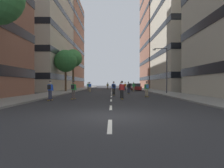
{
  "coord_description": "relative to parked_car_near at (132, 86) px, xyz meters",
  "views": [
    {
      "loc": [
        0.08,
        -8.66,
        1.53
      ],
      "look_at": [
        0.0,
        24.5,
        1.41
      ],
      "focal_mm": 29.76,
      "sensor_mm": 36.0,
      "label": 1
    }
  ],
  "objects": [
    {
      "name": "ground_plane",
      "position": [
        -5.26,
        -11.73,
        -0.7
      ],
      "size": [
        175.0,
        175.0,
        0.0
      ],
      "primitive_type": "plane",
      "color": "#28282B"
    },
    {
      "name": "sidewalk_left",
      "position": [
        -13.6,
        -8.09,
        -0.63
      ],
      "size": [
        3.77,
        80.21,
        0.14
      ],
      "primitive_type": "cube",
      "color": "gray",
      "rests_on": "ground_plane"
    },
    {
      "name": "sidewalk_right",
      "position": [
        3.09,
        -8.09,
        -0.63
      ],
      "size": [
        3.77,
        80.21,
        0.14
      ],
      "primitive_type": "cube",
      "color": "gray",
      "rests_on": "ground_plane"
    },
    {
      "name": "lane_markings",
      "position": [
        -5.26,
        -10.4,
        -0.7
      ],
      "size": [
        0.16,
        67.2,
        0.01
      ],
      "color": "silver",
      "rests_on": "ground_plane"
    },
    {
      "name": "building_left_mid",
      "position": [
        -23.21,
        -9.01,
        17.89
      ],
      "size": [
        15.57,
        19.51,
        37.0
      ],
      "color": "#B2A893",
      "rests_on": "ground_plane"
    },
    {
      "name": "building_left_far",
      "position": [
        -23.21,
        9.65,
        13.37
      ],
      "size": [
        15.57,
        18.96,
        27.96
      ],
      "color": "#9E6B51",
      "rests_on": "ground_plane"
    },
    {
      "name": "building_right_mid",
      "position": [
        12.7,
        -9.01,
        16.87
      ],
      "size": [
        15.57,
        17.65,
        34.95
      ],
      "color": "#B2A893",
      "rests_on": "ground_plane"
    },
    {
      "name": "building_right_far",
      "position": [
        12.7,
        9.65,
        17.21
      ],
      "size": [
        15.57,
        17.38,
        35.64
      ],
      "color": "brown",
      "rests_on": "ground_plane"
    },
    {
      "name": "parked_car_near",
      "position": [
        0.0,
        0.0,
        0.0
      ],
      "size": [
        1.82,
        4.4,
        1.52
      ],
      "color": "black",
      "rests_on": "ground_plane"
    },
    {
      "name": "parked_car_mid",
      "position": [
        0.0,
        -9.63,
        0.0
      ],
      "size": [
        1.82,
        4.4,
        1.52
      ],
      "color": "maroon",
      "rests_on": "ground_plane"
    },
    {
      "name": "street_tree_near",
      "position": [
        -13.6,
        -9.47,
        6.2
      ],
      "size": [
        3.88,
        3.88,
        8.75
      ],
      "color": "#4C3823",
      "rests_on": "sidewalk_left"
    },
    {
      "name": "street_tree_far",
      "position": [
        -13.6,
        -15.92,
        4.85
      ],
      "size": [
        4.03,
        4.03,
        7.45
      ],
      "color": "#4C3823",
      "rests_on": "sidewalk_left"
    },
    {
      "name": "streetlamp_right",
      "position": [
        2.34,
        -22.87,
        3.44
      ],
      "size": [
        2.13,
        0.3,
        6.5
      ],
      "color": "#3F3F44",
      "rests_on": "sidewalk_right"
    },
    {
      "name": "skater_0",
      "position": [
        -10.7,
        -33.07,
        0.32
      ],
      "size": [
        0.56,
        0.92,
        1.78
      ],
      "color": "brown",
      "rests_on": "ground_plane"
    },
    {
      "name": "skater_1",
      "position": [
        -9.18,
        -16.14,
        0.29
      ],
      "size": [
        0.57,
        0.92,
        1.78
      ],
      "color": "brown",
      "rests_on": "ground_plane"
    },
    {
      "name": "skater_2",
      "position": [
        -1.04,
        -14.02,
        0.29
      ],
      "size": [
        0.55,
        0.92,
        1.78
      ],
      "color": "brown",
      "rests_on": "ground_plane"
    },
    {
      "name": "skater_3",
      "position": [
        -4.96,
        -25.84,
        0.32
      ],
      "size": [
        0.54,
        0.91,
        1.78
      ],
      "color": "brown",
      "rests_on": "ground_plane"
    },
    {
      "name": "skater_4",
      "position": [
        -4.92,
        -13.97,
        0.32
      ],
      "size": [
        0.55,
        0.92,
        1.78
      ],
      "color": "brown",
      "rests_on": "ground_plane"
    },
    {
      "name": "skater_5",
      "position": [
        -1.28,
        -28.76,
        0.32
      ],
      "size": [
        0.56,
        0.92,
        1.78
      ],
      "color": "brown",
      "rests_on": "ground_plane"
    },
    {
      "name": "skater_6",
      "position": [
        -4.23,
        -31.74,
        0.29
      ],
      "size": [
        0.54,
        0.91,
        1.78
      ],
      "color": "brown",
      "rests_on": "ground_plane"
    },
    {
      "name": "skater_7",
      "position": [
        -2.71,
        -21.93,
        0.29
      ],
      "size": [
        0.54,
        0.91,
        1.78
      ],
      "color": "brown",
      "rests_on": "ground_plane"
    },
    {
      "name": "skater_8",
      "position": [
        -6.32,
        -1.18,
        0.32
      ],
      "size": [
        0.55,
        0.92,
        1.78
      ],
      "color": "brown",
      "rests_on": "ground_plane"
    },
    {
      "name": "skater_9",
      "position": [
        -8.88,
        -31.8,
        0.32
      ],
      "size": [
        0.57,
        0.92,
        1.78
      ],
      "color": "brown",
      "rests_on": "ground_plane"
    },
    {
      "name": "skater_10",
      "position": [
        -10.43,
        -8.92,
        0.29
      ],
      "size": [
        0.55,
        0.92,
        1.78
      ],
      "color": "brown",
      "rests_on": "ground_plane"
    },
    {
      "name": "skater_11",
      "position": [
        -3.28,
        -8.43,
        0.32
      ],
      "size": [
        0.57,
        0.92,
        1.78
      ],
      "color": "brown",
      "rests_on": "ground_plane"
    },
    {
      "name": "skater_12",
      "position": [
        -10.84,
        -3.78,
        0.29
      ],
      "size": [
        0.54,
        0.91,
        1.78
      ],
      "color": "brown",
      "rests_on": "ground_plane"
    },
    {
      "name": "skater_13",
      "position": [
        -2.33,
        -9.48,
        0.29
      ],
      "size": [
        0.54,
        0.91,
        1.78
      ],
      "color": "brown",
      "rests_on": "ground_plane"
    }
  ]
}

